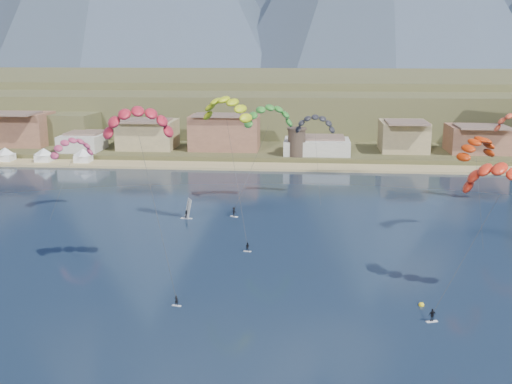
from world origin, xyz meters
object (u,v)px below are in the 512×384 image
kitesurfer_orange (502,175)px  kitesurfer_green (269,113)px  kitesurfer_red (138,117)px  kitesurfer_yellow (227,105)px  buoy (421,305)px  watchtower (297,142)px  windsurfer (187,212)px

kitesurfer_orange → kitesurfer_green: bearing=125.5°
kitesurfer_green → kitesurfer_orange: bearing=-54.5°
kitesurfer_red → kitesurfer_orange: size_ratio=1.26×
kitesurfer_yellow → buoy: size_ratio=35.98×
kitesurfer_green → kitesurfer_yellow: bearing=-108.3°
watchtower → kitesurfer_yellow: size_ratio=0.31×
kitesurfer_yellow → kitesurfer_orange: kitesurfer_yellow is taller
kitesurfer_green → buoy: bearing=-65.4°
kitesurfer_red → kitesurfer_orange: (50.45, -2.32, -7.01)m
kitesurfer_red → buoy: bearing=-9.7°
kitesurfer_red → kitesurfer_orange: 50.98m
kitesurfer_green → kitesurfer_red: bearing=-108.4°
kitesurfer_green → windsurfer: bearing=-140.4°
kitesurfer_green → windsurfer: size_ratio=5.84×
watchtower → kitesurfer_orange: (29.93, -100.47, 11.06)m
kitesurfer_red → kitesurfer_green: size_ratio=1.16×
kitesurfer_red → buoy: (40.08, -6.82, -24.31)m
windsurfer → watchtower: bearing=72.3°
kitesurfer_red → windsurfer: kitesurfer_red is taller
watchtower → kitesurfer_red: 101.89m
kitesurfer_red → kitesurfer_yellow: (9.10, 27.20, -0.76)m
kitesurfer_yellow → kitesurfer_orange: bearing=-35.5°
buoy → kitesurfer_red: bearing=170.3°
windsurfer → buoy: 57.07m
kitesurfer_yellow → windsurfer: 25.04m
watchtower → kitesurfer_green: size_ratio=0.36×
kitesurfer_orange → kitesurfer_green: kitesurfer_green is taller
kitesurfer_red → watchtower: bearing=78.2°
kitesurfer_green → buoy: (24.53, -53.48, -20.12)m
watchtower → kitesurfer_green: 53.56m
watchtower → buoy: (19.56, -104.97, -6.24)m
kitesurfer_orange → windsurfer: size_ratio=5.36×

